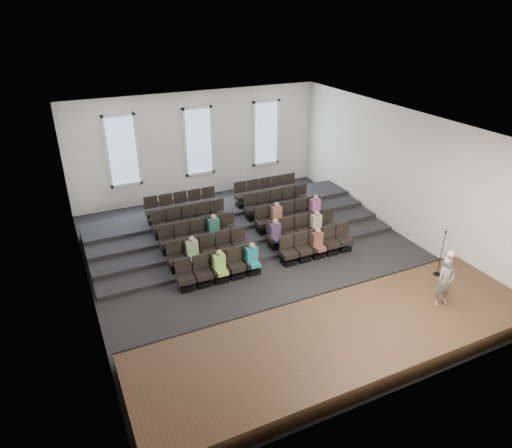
# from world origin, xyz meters

# --- Properties ---
(ground) EXTENTS (14.00, 14.00, 0.00)m
(ground) POSITION_xyz_m (0.00, 0.00, 0.00)
(ground) COLOR black
(ground) RESTS_ON ground
(ceiling) EXTENTS (12.00, 14.00, 0.02)m
(ceiling) POSITION_xyz_m (0.00, 0.00, 5.01)
(ceiling) COLOR white
(ceiling) RESTS_ON ground
(wall_back) EXTENTS (12.00, 0.04, 5.00)m
(wall_back) POSITION_xyz_m (0.00, 7.02, 2.50)
(wall_back) COLOR white
(wall_back) RESTS_ON ground
(wall_front) EXTENTS (12.00, 0.04, 5.00)m
(wall_front) POSITION_xyz_m (0.00, -7.02, 2.50)
(wall_front) COLOR white
(wall_front) RESTS_ON ground
(wall_left) EXTENTS (0.04, 14.00, 5.00)m
(wall_left) POSITION_xyz_m (-6.02, 0.00, 2.50)
(wall_left) COLOR white
(wall_left) RESTS_ON ground
(wall_right) EXTENTS (0.04, 14.00, 5.00)m
(wall_right) POSITION_xyz_m (6.02, 0.00, 2.50)
(wall_right) COLOR white
(wall_right) RESTS_ON ground
(stage) EXTENTS (11.80, 3.60, 0.50)m
(stage) POSITION_xyz_m (0.00, -5.10, 0.25)
(stage) COLOR #432F1C
(stage) RESTS_ON ground
(stage_lip) EXTENTS (11.80, 0.06, 0.52)m
(stage_lip) POSITION_xyz_m (0.00, -3.33, 0.25)
(stage_lip) COLOR black
(stage_lip) RESTS_ON ground
(risers) EXTENTS (11.80, 4.80, 0.60)m
(risers) POSITION_xyz_m (0.00, 3.17, 0.20)
(risers) COLOR black
(risers) RESTS_ON ground
(seating_rows) EXTENTS (6.80, 4.70, 1.67)m
(seating_rows) POSITION_xyz_m (-0.00, 1.54, 0.68)
(seating_rows) COLOR black
(seating_rows) RESTS_ON ground
(windows) EXTENTS (8.44, 0.10, 3.24)m
(windows) POSITION_xyz_m (0.00, 6.95, 2.70)
(windows) COLOR white
(windows) RESTS_ON wall_back
(audience) EXTENTS (6.05, 2.64, 1.10)m
(audience) POSITION_xyz_m (0.35, 0.45, 0.83)
(audience) COLOR #9ACF52
(audience) RESTS_ON seating_rows
(speaker) EXTENTS (0.62, 0.46, 1.55)m
(speaker) POSITION_xyz_m (3.33, -5.24, 1.27)
(speaker) COLOR slate
(speaker) RESTS_ON stage
(mic_stand) EXTENTS (0.27, 0.27, 1.60)m
(mic_stand) POSITION_xyz_m (4.43, -3.99, 0.98)
(mic_stand) COLOR black
(mic_stand) RESTS_ON stage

